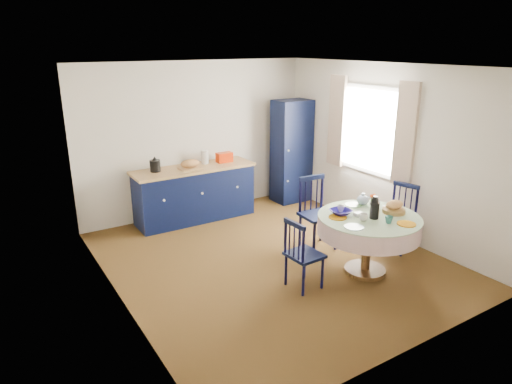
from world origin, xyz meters
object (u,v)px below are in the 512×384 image
Objects in this scene: pantry_cabinet at (291,151)px; chair_left at (302,254)px; chair_right at (399,217)px; mug_a at (363,217)px; dining_table at (369,225)px; mug_c at (375,204)px; kitchen_counter at (195,193)px; mug_b at (389,220)px; chair_far at (317,213)px; mug_d at (341,209)px; cobalt_bowl at (341,212)px.

pantry_cabinet is 3.21m from chair_left.
chair_right is 1.15m from mug_a.
chair_right is (0.88, 0.28, -0.16)m from dining_table.
kitchen_counter is at bearing 116.49° from mug_c.
dining_table reaches higher than chair_right.
mug_b is (0.19, -0.22, 0.00)m from mug_a.
kitchen_counter is 3.18m from chair_right.
kitchen_counter is 1.95× the size of chair_far.
mug_d is (-1.08, 0.02, 0.33)m from chair_right.
chair_right is at bearing -1.13° from mug_d.
pantry_cabinet is at bearing -37.27° from chair_left.
mug_d is at bearing -71.10° from kitchen_counter.
mug_c is at bearing -5.08° from cobalt_bowl.
mug_c is (1.31, -2.63, 0.35)m from kitchen_counter.
kitchen_counter is at bearing 178.49° from pantry_cabinet.
chair_right is (0.03, -2.48, -0.44)m from pantry_cabinet.
cobalt_bowl is (-0.53, 0.05, -0.02)m from mug_c.
pantry_cabinet is 3.01m from mug_a.
mug_c is at bearing -90.54° from chair_left.
mug_b is at bearing -70.73° from kitchen_counter.
dining_table reaches higher than mug_c.
cobalt_bowl is (-0.21, -0.70, 0.27)m from chair_far.
chair_left is at bearing -100.25° from chair_right.
chair_right is at bearing 33.12° from mug_b.
kitchen_counter is at bearing 110.36° from dining_table.
cobalt_bowl is (0.78, -2.58, 0.33)m from kitchen_counter.
kitchen_counter is 1.58× the size of dining_table.
chair_far is at bearing -116.23° from pantry_cabinet.
chair_left is at bearing -133.35° from chair_far.
cobalt_bowl is (-1.14, -0.05, 0.32)m from chair_right.
mug_d is (-0.02, 0.36, 0.00)m from mug_a.
chair_right is at bearing -31.04° from chair_far.
chair_right reaches higher than mug_c.
mug_b is (0.07, -1.21, 0.28)m from chair_far.
dining_table is 0.25m from mug_a.
kitchen_counter is 14.96× the size of mug_c.
pantry_cabinet is 13.84× the size of mug_c.
mug_c is 0.53m from cobalt_bowl.
chair_far is 1.25m from mug_b.
dining_table is at bearing -87.58° from chair_right.
cobalt_bowl is at bearing -102.80° from chair_far.
mug_b is 0.53m from mug_c.
chair_right is 7.04× the size of mug_c.
chair_right is at bearing -52.49° from kitchen_counter.
chair_right reaches higher than mug_a.
mug_a is at bearing -109.94° from pantry_cabinet.
pantry_cabinet reaches higher than cobalt_bowl.
kitchen_counter reaches higher than mug_c.
mug_b is (-0.83, -3.04, -0.11)m from pantry_cabinet.
cobalt_bowl is at bearing 139.34° from dining_table.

